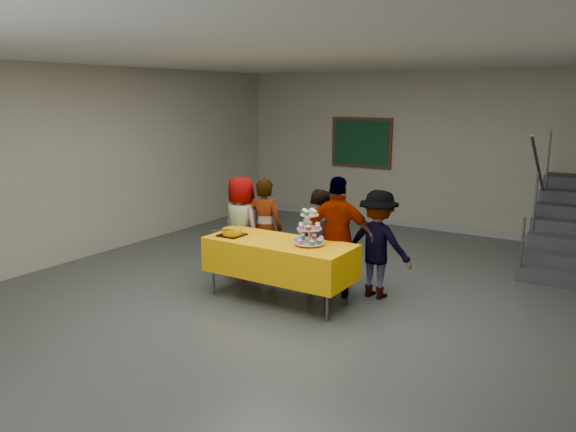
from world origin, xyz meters
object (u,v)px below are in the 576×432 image
cupcake_stand (309,231)px  bear_cake (232,231)px  schoolchild_b (265,228)px  noticeboard (361,143)px  schoolchild_a (241,227)px  schoolchild_c (318,238)px  bake_table (279,257)px  schoolchild_d (338,238)px  schoolchild_e (378,244)px

cupcake_stand → bear_cake: size_ratio=1.24×
schoolchild_b → noticeboard: (-0.44, 4.06, 0.89)m
schoolchild_a → schoolchild_b: size_ratio=1.01×
schoolchild_c → noticeboard: size_ratio=1.03×
bake_table → schoolchild_c: 0.75m
noticeboard → schoolchild_d: bearing=-68.2°
cupcake_stand → schoolchild_c: (-0.26, 0.69, -0.28)m
bear_cake → noticeboard: 4.91m
schoolchild_c → schoolchild_e: (0.84, 0.06, 0.03)m
bear_cake → cupcake_stand: bearing=7.6°
schoolchild_a → schoolchild_b: schoolchild_a is taller
bake_table → schoolchild_c: (0.14, 0.73, 0.11)m
bake_table → schoolchild_e: 1.26m
cupcake_stand → noticeboard: (-1.54, 4.68, 0.66)m
bear_cake → schoolchild_c: size_ratio=0.27×
bake_table → noticeboard: (-1.13, 4.72, 1.04)m
schoolchild_d → schoolchild_a: bearing=-19.2°
schoolchild_b → schoolchild_d: 1.25m
schoolchild_e → schoolchild_a: bearing=9.5°
bear_cake → schoolchild_b: schoolchild_b is taller
bake_table → schoolchild_d: schoolchild_d is taller
schoolchild_e → noticeboard: bearing=-59.2°
noticeboard → bear_cake: bearing=-84.5°
cupcake_stand → schoolchild_d: (0.15, 0.47, -0.17)m
cupcake_stand → noticeboard: 4.97m
schoolchild_a → noticeboard: size_ratio=1.10×
bear_cake → schoolchild_c: schoolchild_c is taller
schoolchild_c → noticeboard: (-1.27, 4.00, 0.93)m
bake_table → bear_cake: 0.72m
schoolchild_a → bear_cake: bearing=133.2°
bake_table → schoolchild_b: (-0.68, 0.66, 0.15)m
schoolchild_b → bear_cake: bearing=74.0°
schoolchild_a → schoolchild_e: bearing=-157.8°
schoolchild_a → schoolchild_c: size_ratio=1.07×
cupcake_stand → schoolchild_c: 0.79m
cupcake_stand → schoolchild_b: (-1.09, 0.62, -0.23)m
schoolchild_e → bear_cake: bearing=31.0°
schoolchild_a → schoolchild_d: schoolchild_d is taller
schoolchild_e → noticeboard: 4.56m
schoolchild_c → noticeboard: bearing=-78.5°
cupcake_stand → schoolchild_c: size_ratio=0.33×
bear_cake → noticeboard: noticeboard is taller
cupcake_stand → schoolchild_e: bearing=52.4°
cupcake_stand → schoolchild_b: bearing=150.3°
schoolchild_c → bake_table: bearing=72.5°
bake_table → schoolchild_a: schoolchild_a is taller
schoolchild_b → noticeboard: noticeboard is taller
bear_cake → schoolchild_b: 0.77m
schoolchild_e → schoolchild_c: bearing=6.6°
schoolchild_a → schoolchild_d: bearing=-166.0°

